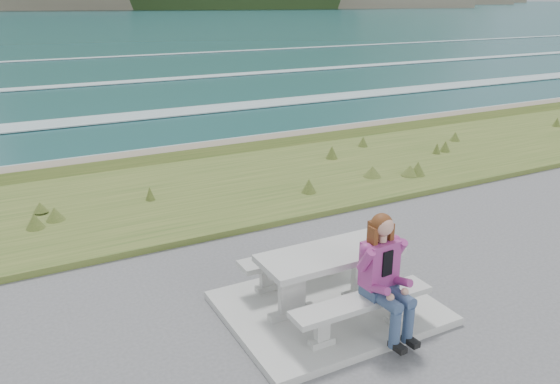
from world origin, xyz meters
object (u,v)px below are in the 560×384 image
Objects in this scene: seated_woman at (387,293)px; picnic_table at (330,264)px; bench_landward at (362,306)px; bench_seaward at (301,258)px.

picnic_table is at bearing 102.08° from seated_woman.
bench_seaward is at bearing 90.00° from bench_landward.
bench_landward is at bearing 146.21° from seated_woman.
picnic_table reaches higher than bench_seaward.
picnic_table is at bearing -90.00° from bench_seaward.
picnic_table is 1.00× the size of bench_seaward.
bench_landward is 1.40m from bench_seaward.
seated_woman is at bearing -81.09° from bench_seaward.
picnic_table is 1.00× the size of bench_landward.
bench_landward is at bearing -90.00° from picnic_table.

